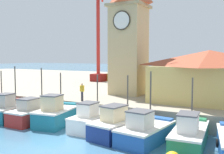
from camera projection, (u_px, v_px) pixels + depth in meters
The scene contains 14 objects.
ground_plane at pixel (53, 144), 16.01m from camera, with size 300.00×300.00×0.00m, color teal.
quay_wharf at pixel (173, 88), 39.12m from camera, with size 120.00×40.00×1.34m, color #9E937F.
fishing_boat_left_outer at pixel (11, 110), 22.21m from camera, with size 2.48×4.46×4.50m.
fishing_boat_left_inner at pixel (36, 113), 21.47m from camera, with size 2.10×5.06×4.38m.
fishing_boat_mid_left at pixel (57, 114), 20.45m from camera, with size 2.74×4.51×4.05m.
fishing_boat_center at pixel (93, 119), 19.29m from camera, with size 2.02×4.46×4.00m.
fishing_boat_mid_right at pixel (121, 124), 17.83m from camera, with size 2.83×5.49×4.04m.
fishing_boat_right_inner at pixel (146, 131), 16.29m from camera, with size 2.69×4.64×4.40m.
fishing_boat_right_outer at pixel (190, 134), 15.59m from camera, with size 2.16×5.15×4.05m.
clock_tower at pixel (129, 32), 27.44m from camera, with size 3.77×3.77×14.03m.
warehouse_right at pixel (209, 75), 23.20m from camera, with size 9.63×7.39×4.56m.
port_crane_near at pixel (98, 43), 41.68m from camera, with size 3.40×6.80×17.28m.
port_crane_far at pixel (115, 42), 42.49m from camera, with size 2.00×8.47×16.65m.
dock_worker_near_tower at pixel (82, 92), 23.51m from camera, with size 0.34×0.22×1.62m.
Camera 1 is at (10.66, -11.99, 5.35)m, focal length 42.00 mm.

